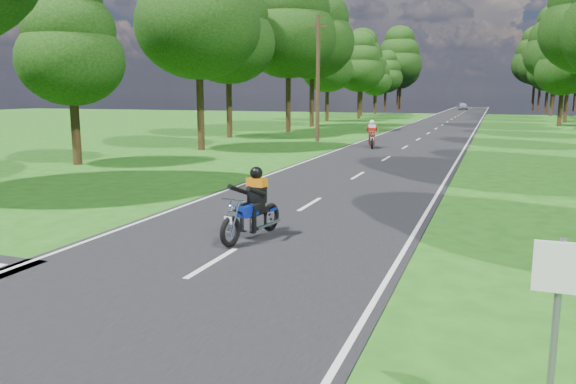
% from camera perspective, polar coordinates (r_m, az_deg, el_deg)
% --- Properties ---
extents(ground, '(160.00, 160.00, 0.00)m').
position_cam_1_polar(ground, '(9.23, -13.60, -10.58)').
color(ground, '#1A5112').
rests_on(ground, ground).
extents(main_road, '(7.00, 140.00, 0.02)m').
position_cam_1_polar(main_road, '(57.43, 15.41, 6.58)').
color(main_road, black).
rests_on(main_road, ground).
extents(road_markings, '(7.40, 140.00, 0.01)m').
position_cam_1_polar(road_markings, '(55.58, 15.10, 6.51)').
color(road_markings, silver).
rests_on(road_markings, main_road).
extents(treeline, '(40.00, 115.35, 14.78)m').
position_cam_1_polar(treeline, '(67.47, 17.77, 13.96)').
color(treeline, black).
rests_on(treeline, ground).
extents(telegraph_pole, '(1.20, 0.26, 8.00)m').
position_cam_1_polar(telegraph_pole, '(36.79, 3.05, 11.46)').
color(telegraph_pole, '#382616').
rests_on(telegraph_pole, ground).
extents(road_sign, '(0.45, 0.07, 2.00)m').
position_cam_1_polar(road_sign, '(5.48, 25.64, -10.95)').
color(road_sign, slate).
rests_on(road_sign, ground).
extents(rider_near_blue, '(0.95, 1.99, 1.59)m').
position_cam_1_polar(rider_near_blue, '(12.34, -3.76, -1.14)').
color(rider_near_blue, '#0D2299').
rests_on(rider_near_blue, main_road).
extents(rider_far_red, '(1.08, 2.02, 1.60)m').
position_cam_1_polar(rider_far_red, '(32.96, 8.52, 5.86)').
color(rider_far_red, '#AF160D').
rests_on(rider_far_red, main_road).
extents(distant_car, '(2.16, 3.98, 1.28)m').
position_cam_1_polar(distant_car, '(106.02, 17.34, 8.32)').
color(distant_car, silver).
rests_on(distant_car, main_road).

